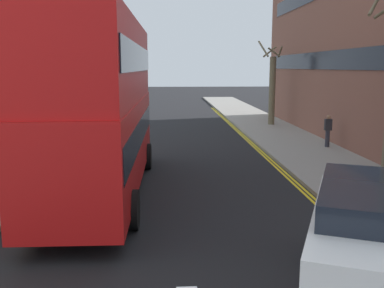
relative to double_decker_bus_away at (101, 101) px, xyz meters
The scene contains 8 objects.
sidewalk_right 10.15m from the double_decker_bus_away, 24.00° to the left, with size 4.00×80.00×0.14m, color gray.
sidewalk_left 6.44m from the double_decker_bus_away, 136.33° to the left, with size 4.00×80.00×0.14m, color gray.
kerb_line_outer 7.66m from the double_decker_bus_away, 16.06° to the left, with size 0.10×56.00×0.01m, color yellow.
kerb_line_inner 7.52m from the double_decker_bus_away, 16.43° to the left, with size 0.10×56.00×0.01m, color yellow.
double_decker_bus_away is the anchor object (origin of this frame).
taxi_minivan 9.34m from the double_decker_bus_away, 52.46° to the right, with size 3.60×5.16×2.12m.
pedestrian_far 12.51m from the double_decker_bus_away, 34.62° to the left, with size 0.34×0.22×1.62m.
street_tree_near 18.35m from the double_decker_bus_away, 59.27° to the left, with size 1.51×1.63×5.77m.
Camera 1 is at (-0.23, -1.93, 4.12)m, focal length 40.37 mm.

